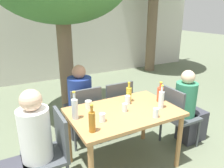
{
  "coord_description": "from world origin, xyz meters",
  "views": [
    {
      "loc": [
        -1.26,
        -2.04,
        1.94
      ],
      "look_at": [
        0.0,
        0.3,
        1.03
      ],
      "focal_mm": 35.0,
      "sensor_mm": 36.0,
      "label": 1
    }
  ],
  "objects_px": {
    "person_seated_2": "(79,106)",
    "patio_chair_2": "(84,112)",
    "drinking_glass_1": "(124,108)",
    "soda_bottle_1": "(160,94)",
    "oil_cruet_0": "(129,94)",
    "patio_chair_1": "(177,114)",
    "person_seated_1": "(189,111)",
    "amber_bottle_4": "(92,121)",
    "drinking_glass_2": "(156,113)",
    "patio_chair_0": "(52,149)",
    "drinking_glass_0": "(102,117)",
    "drinking_glass_3": "(128,100)",
    "dining_table_front": "(124,118)",
    "drinking_glass_4": "(88,104)",
    "water_bottle_2": "(75,108)",
    "patio_chair_3": "(116,105)",
    "person_seated_0": "(28,154)",
    "water_bottle_3": "(161,99)"
  },
  "relations": [
    {
      "from": "person_seated_2",
      "to": "patio_chair_2",
      "type": "bearing_deg",
      "value": 90.0
    },
    {
      "from": "patio_chair_2",
      "to": "drinking_glass_1",
      "type": "xyz_separation_m",
      "value": [
        0.26,
        -0.68,
        0.3
      ]
    },
    {
      "from": "drinking_glass_1",
      "to": "soda_bottle_1",
      "type": "bearing_deg",
      "value": 3.97
    },
    {
      "from": "oil_cruet_0",
      "to": "drinking_glass_1",
      "type": "xyz_separation_m",
      "value": [
        -0.21,
        -0.23,
        -0.05
      ]
    },
    {
      "from": "patio_chair_1",
      "to": "person_seated_1",
      "type": "distance_m",
      "value": 0.25
    },
    {
      "from": "amber_bottle_4",
      "to": "drinking_glass_2",
      "type": "distance_m",
      "value": 0.76
    },
    {
      "from": "patio_chair_0",
      "to": "soda_bottle_1",
      "type": "height_order",
      "value": "soda_bottle_1"
    },
    {
      "from": "oil_cruet_0",
      "to": "drinking_glass_0",
      "type": "distance_m",
      "value": 0.64
    },
    {
      "from": "patio_chair_2",
      "to": "drinking_glass_0",
      "type": "height_order",
      "value": "patio_chair_2"
    },
    {
      "from": "drinking_glass_3",
      "to": "patio_chair_2",
      "type": "bearing_deg",
      "value": 128.58
    },
    {
      "from": "dining_table_front",
      "to": "drinking_glass_4",
      "type": "distance_m",
      "value": 0.46
    },
    {
      "from": "person_seated_2",
      "to": "water_bottle_2",
      "type": "xyz_separation_m",
      "value": [
        -0.32,
        -0.82,
        0.37
      ]
    },
    {
      "from": "patio_chair_3",
      "to": "drinking_glass_0",
      "type": "xyz_separation_m",
      "value": [
        -0.61,
        -0.78,
        0.3
      ]
    },
    {
      "from": "person_seated_2",
      "to": "oil_cruet_0",
      "type": "bearing_deg",
      "value": 124.11
    },
    {
      "from": "person_seated_1",
      "to": "drinking_glass_3",
      "type": "bearing_deg",
      "value": 81.48
    },
    {
      "from": "patio_chair_1",
      "to": "person_seated_2",
      "type": "xyz_separation_m",
      "value": [
        -1.15,
        0.9,
        0.01
      ]
    },
    {
      "from": "drinking_glass_3",
      "to": "drinking_glass_4",
      "type": "distance_m",
      "value": 0.51
    },
    {
      "from": "patio_chair_3",
      "to": "oil_cruet_0",
      "type": "relative_size",
      "value": 3.41
    },
    {
      "from": "soda_bottle_1",
      "to": "dining_table_front",
      "type": "bearing_deg",
      "value": -178.09
    },
    {
      "from": "person_seated_0",
      "to": "amber_bottle_4",
      "type": "height_order",
      "value": "person_seated_0"
    },
    {
      "from": "dining_table_front",
      "to": "person_seated_2",
      "type": "relative_size",
      "value": 1.09
    },
    {
      "from": "drinking_glass_0",
      "to": "water_bottle_2",
      "type": "bearing_deg",
      "value": 140.29
    },
    {
      "from": "dining_table_front",
      "to": "water_bottle_2",
      "type": "relative_size",
      "value": 4.02
    },
    {
      "from": "water_bottle_2",
      "to": "dining_table_front",
      "type": "bearing_deg",
      "value": -7.82
    },
    {
      "from": "dining_table_front",
      "to": "water_bottle_2",
      "type": "distance_m",
      "value": 0.63
    },
    {
      "from": "water_bottle_2",
      "to": "drinking_glass_2",
      "type": "xyz_separation_m",
      "value": [
        0.81,
        -0.4,
        -0.07
      ]
    },
    {
      "from": "soda_bottle_1",
      "to": "water_bottle_2",
      "type": "bearing_deg",
      "value": 176.98
    },
    {
      "from": "patio_chair_3",
      "to": "soda_bottle_1",
      "type": "bearing_deg",
      "value": 115.76
    },
    {
      "from": "person_seated_0",
      "to": "drinking_glass_4",
      "type": "height_order",
      "value": "person_seated_0"
    },
    {
      "from": "amber_bottle_4",
      "to": "drinking_glass_4",
      "type": "distance_m",
      "value": 0.56
    },
    {
      "from": "patio_chair_1",
      "to": "drinking_glass_4",
      "type": "bearing_deg",
      "value": 77.65
    },
    {
      "from": "person_seated_1",
      "to": "drinking_glass_2",
      "type": "distance_m",
      "value": 1.02
    },
    {
      "from": "water_bottle_2",
      "to": "drinking_glass_3",
      "type": "relative_size",
      "value": 2.88
    },
    {
      "from": "patio_chair_3",
      "to": "drinking_glass_4",
      "type": "relative_size",
      "value": 9.64
    },
    {
      "from": "water_bottle_2",
      "to": "amber_bottle_4",
      "type": "bearing_deg",
      "value": -80.11
    },
    {
      "from": "dining_table_front",
      "to": "patio_chair_0",
      "type": "distance_m",
      "value": 0.9
    },
    {
      "from": "patio_chair_3",
      "to": "water_bottle_2",
      "type": "relative_size",
      "value": 2.83
    },
    {
      "from": "amber_bottle_4",
      "to": "water_bottle_2",
      "type": "bearing_deg",
      "value": 99.89
    },
    {
      "from": "patio_chair_2",
      "to": "person_seated_2",
      "type": "height_order",
      "value": "person_seated_2"
    },
    {
      "from": "patio_chair_1",
      "to": "drinking_glass_1",
      "type": "xyz_separation_m",
      "value": [
        -0.89,
        -0.02,
        0.3
      ]
    },
    {
      "from": "person_seated_0",
      "to": "drinking_glass_4",
      "type": "distance_m",
      "value": 0.87
    },
    {
      "from": "patio_chair_3",
      "to": "water_bottle_3",
      "type": "xyz_separation_m",
      "value": [
        0.19,
        -0.81,
        0.37
      ]
    },
    {
      "from": "person_seated_1",
      "to": "person_seated_2",
      "type": "distance_m",
      "value": 1.66
    },
    {
      "from": "water_bottle_3",
      "to": "drinking_glass_1",
      "type": "distance_m",
      "value": 0.47
    },
    {
      "from": "water_bottle_2",
      "to": "drinking_glass_3",
      "type": "distance_m",
      "value": 0.74
    },
    {
      "from": "patio_chair_2",
      "to": "water_bottle_2",
      "type": "distance_m",
      "value": 0.76
    },
    {
      "from": "dining_table_front",
      "to": "water_bottle_3",
      "type": "height_order",
      "value": "water_bottle_3"
    },
    {
      "from": "drinking_glass_0",
      "to": "drinking_glass_1",
      "type": "height_order",
      "value": "drinking_glass_1"
    },
    {
      "from": "patio_chair_3",
      "to": "drinking_glass_2",
      "type": "distance_m",
      "value": 1.03
    },
    {
      "from": "soda_bottle_1",
      "to": "patio_chair_3",
      "type": "bearing_deg",
      "value": 115.76
    }
  ]
}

